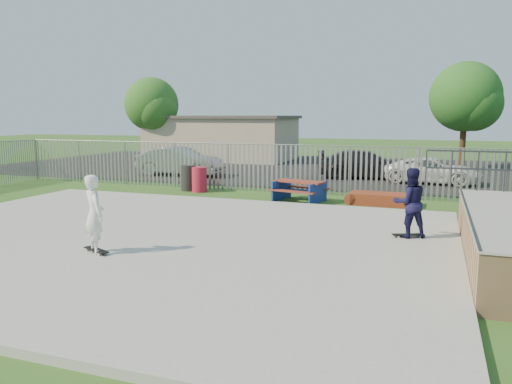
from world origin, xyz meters
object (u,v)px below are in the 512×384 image
(trash_bin_grey, at_px, (189,178))
(tree_mid, at_px, (465,97))
(car_dark, at_px, (366,164))
(trash_bin_red, at_px, (199,180))
(skater_navy, at_px, (410,203))
(car_silver, at_px, (180,161))
(car_white, at_px, (433,171))
(funbox, at_px, (381,199))
(skater_white, at_px, (94,214))
(tree_left, at_px, (152,105))
(picnic_table, at_px, (299,191))

(trash_bin_grey, relative_size, tree_mid, 0.17)
(car_dark, bearing_deg, trash_bin_red, 126.87)
(skater_navy, bearing_deg, tree_mid, -119.29)
(car_silver, bearing_deg, car_dark, -78.61)
(car_white, bearing_deg, car_silver, 101.83)
(funbox, xyz_separation_m, car_dark, (-1.56, 7.53, 0.52))
(trash_bin_grey, xyz_separation_m, skater_white, (2.88, -10.01, 0.48))
(trash_bin_grey, xyz_separation_m, skater_navy, (9.35, -6.14, 0.48))
(funbox, relative_size, car_silver, 0.46)
(trash_bin_grey, height_order, car_white, car_white)
(tree_left, xyz_separation_m, skater_navy, (18.78, -18.76, -2.96))
(car_silver, distance_m, skater_navy, 16.29)
(funbox, relative_size, tree_left, 0.36)
(car_silver, xyz_separation_m, tree_left, (-6.53, 8.03, 3.20))
(picnic_table, relative_size, car_white, 0.49)
(tree_left, bearing_deg, trash_bin_grey, -53.25)
(funbox, relative_size, tree_mid, 0.33)
(car_silver, relative_size, tree_mid, 0.73)
(trash_bin_grey, bearing_deg, tree_left, 126.75)
(trash_bin_grey, bearing_deg, trash_bin_red, -17.59)
(trash_bin_red, bearing_deg, tree_mid, 51.75)
(funbox, xyz_separation_m, trash_bin_red, (-7.54, 0.59, 0.32))
(picnic_table, xyz_separation_m, funbox, (2.98, 0.26, -0.19))
(trash_bin_grey, bearing_deg, skater_navy, -33.29)
(car_dark, bearing_deg, trash_bin_grey, 123.31)
(car_dark, xyz_separation_m, skater_navy, (2.77, -12.90, 0.30))
(tree_mid, xyz_separation_m, skater_white, (-8.52, -23.51, -3.26))
(trash_bin_grey, distance_m, tree_mid, 18.07)
(picnic_table, relative_size, skater_white, 1.22)
(tree_left, bearing_deg, funbox, -37.33)
(picnic_table, bearing_deg, tree_mid, 79.61)
(car_white, relative_size, skater_white, 2.49)
(car_dark, relative_size, skater_navy, 2.79)
(car_white, distance_m, tree_left, 20.70)
(car_silver, bearing_deg, trash_bin_grey, -149.22)
(funbox, distance_m, trash_bin_grey, 8.19)
(funbox, xyz_separation_m, trash_bin_grey, (-8.15, 0.78, 0.34))
(car_silver, distance_m, tree_mid, 17.21)
(picnic_table, height_order, car_dark, car_dark)
(car_silver, bearing_deg, funbox, -117.40)
(car_white, xyz_separation_m, skater_navy, (-0.48, -11.97, 0.40))
(trash_bin_red, height_order, trash_bin_grey, trash_bin_grey)
(funbox, xyz_separation_m, car_silver, (-11.04, 5.37, 0.57))
(car_white, bearing_deg, picnic_table, 152.08)
(funbox, bearing_deg, tree_mid, 78.93)
(car_white, bearing_deg, trash_bin_red, 129.40)
(trash_bin_red, xyz_separation_m, car_white, (9.23, 6.02, 0.10))
(car_white, bearing_deg, car_dark, 80.33)
(picnic_table, bearing_deg, skater_navy, -37.85)
(funbox, height_order, skater_navy, skater_navy)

